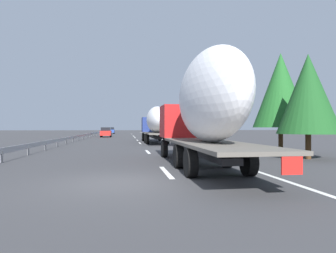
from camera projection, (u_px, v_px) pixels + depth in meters
ground_plane at (124, 138)px, 49.08m from camera, size 260.00×260.00×0.00m
lane_stripe_0 at (166, 172)px, 11.73m from camera, size 3.20×0.20×0.01m
lane_stripe_1 at (148, 152)px, 21.38m from camera, size 3.20×0.20×0.01m
lane_stripe_2 at (140, 143)px, 33.22m from camera, size 3.20×0.20×0.01m
lane_stripe_3 at (137, 140)px, 40.59m from camera, size 3.20×0.20×0.01m
lane_stripe_4 at (135, 138)px, 50.38m from camera, size 3.20×0.20×0.01m
lane_stripe_5 at (134, 136)px, 57.05m from camera, size 3.20×0.20×0.01m
lane_stripe_6 at (133, 136)px, 62.56m from camera, size 3.20×0.20×0.01m
lane_stripe_7 at (132, 134)px, 77.99m from camera, size 3.20×0.20×0.01m
edge_line_right at (154, 137)px, 54.81m from camera, size 110.00×0.20×0.01m
truck_lead at (155, 122)px, 33.76m from camera, size 14.16×2.55×4.08m
truck_trailing at (204, 106)px, 12.93m from camera, size 13.21×2.55×4.94m
car_blue_sedan at (111, 130)px, 79.69m from camera, size 4.32×1.90×1.78m
car_red_compact at (106, 132)px, 53.29m from camera, size 4.29×1.87×1.78m
road_sign at (163, 125)px, 51.69m from camera, size 0.10×0.90×3.08m
tree_0 at (308, 94)px, 16.62m from camera, size 3.47×3.47×5.98m
tree_1 at (181, 115)px, 67.73m from camera, size 3.92×3.92×7.59m
tree_2 at (281, 90)px, 20.68m from camera, size 3.83×3.83×7.05m
tree_3 at (185, 118)px, 64.34m from camera, size 3.14×3.14×6.28m
guardrail_median at (90, 134)px, 51.18m from camera, size 94.00×0.10×0.76m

